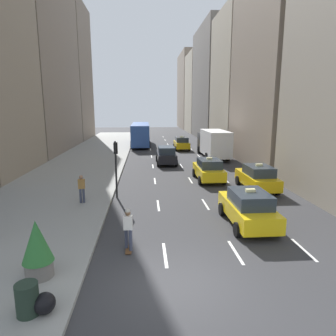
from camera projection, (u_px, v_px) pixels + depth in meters
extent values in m
plane|color=#333335|center=(175.00, 284.00, 9.68)|extent=(160.00, 160.00, 0.00)
cube|color=gray|center=(94.00, 155.00, 35.54)|extent=(8.00, 66.00, 0.15)
cube|color=white|center=(165.00, 255.00, 11.62)|extent=(0.12, 2.00, 0.01)
cube|color=white|center=(158.00, 205.00, 17.48)|extent=(0.12, 2.00, 0.01)
cube|color=white|center=(155.00, 181.00, 23.35)|extent=(0.12, 2.00, 0.01)
cube|color=white|center=(153.00, 166.00, 29.21)|extent=(0.12, 2.00, 0.01)
cube|color=white|center=(152.00, 156.00, 35.08)|extent=(0.12, 2.00, 0.01)
cube|color=white|center=(151.00, 149.00, 40.94)|extent=(0.12, 2.00, 0.01)
cube|color=white|center=(150.00, 144.00, 46.81)|extent=(0.12, 2.00, 0.01)
cube|color=white|center=(149.00, 140.00, 52.67)|extent=(0.12, 2.00, 0.01)
cube|color=white|center=(149.00, 137.00, 58.54)|extent=(0.12, 2.00, 0.01)
cube|color=white|center=(236.00, 252.00, 11.83)|extent=(0.12, 2.00, 0.01)
cube|color=white|center=(205.00, 204.00, 17.69)|extent=(0.12, 2.00, 0.01)
cube|color=white|center=(190.00, 180.00, 23.56)|extent=(0.12, 2.00, 0.01)
cube|color=white|center=(181.00, 166.00, 29.42)|extent=(0.12, 2.00, 0.01)
cube|color=white|center=(175.00, 156.00, 35.28)|extent=(0.12, 2.00, 0.01)
cube|color=white|center=(171.00, 149.00, 41.15)|extent=(0.12, 2.00, 0.01)
cube|color=white|center=(168.00, 144.00, 47.01)|extent=(0.12, 2.00, 0.01)
cube|color=white|center=(165.00, 140.00, 52.88)|extent=(0.12, 2.00, 0.01)
cube|color=white|center=(163.00, 137.00, 58.74)|extent=(0.12, 2.00, 0.01)
cube|color=white|center=(304.00, 250.00, 12.03)|extent=(0.12, 2.00, 0.01)
cube|color=white|center=(252.00, 203.00, 17.90)|extent=(0.12, 2.00, 0.01)
cube|color=white|center=(225.00, 180.00, 23.76)|extent=(0.12, 2.00, 0.01)
cube|color=white|center=(209.00, 165.00, 29.63)|extent=(0.12, 2.00, 0.01)
cube|color=white|center=(199.00, 156.00, 35.49)|extent=(0.12, 2.00, 0.01)
cube|color=white|center=(191.00, 149.00, 41.36)|extent=(0.12, 2.00, 0.01)
cube|color=white|center=(185.00, 144.00, 47.22)|extent=(0.12, 2.00, 0.01)
cube|color=white|center=(181.00, 140.00, 53.09)|extent=(0.12, 2.00, 0.01)
cube|color=white|center=(177.00, 137.00, 58.95)|extent=(0.12, 2.00, 0.01)
cube|color=gray|center=(35.00, 5.00, 36.21)|extent=(6.00, 17.84, 35.74)
cube|color=gray|center=(69.00, 73.00, 52.42)|extent=(6.00, 11.92, 23.07)
cube|color=gray|center=(280.00, 59.00, 28.41)|extent=(6.00, 12.34, 20.24)
cube|color=#A89E89|center=(240.00, 82.00, 40.25)|extent=(6.00, 10.64, 18.03)
cube|color=slate|center=(216.00, 84.00, 54.23)|extent=(6.00, 16.60, 19.74)
cube|color=#A89E89|center=(201.00, 94.00, 68.87)|extent=(6.00, 11.91, 17.66)
cube|color=gray|center=(191.00, 91.00, 83.36)|extent=(6.00, 16.47, 20.21)
cube|color=yellow|center=(257.00, 180.00, 20.80)|extent=(1.80, 4.40, 0.76)
cube|color=#28333D|center=(259.00, 170.00, 20.41)|extent=(1.58, 2.29, 0.64)
cube|color=#F2E599|center=(259.00, 165.00, 20.33)|extent=(0.44, 0.20, 0.14)
cylinder|color=black|center=(238.00, 180.00, 22.15)|extent=(0.22, 0.66, 0.66)
cylinder|color=black|center=(261.00, 180.00, 22.28)|extent=(0.22, 0.66, 0.66)
cylinder|color=black|center=(251.00, 190.00, 19.48)|extent=(0.22, 0.66, 0.66)
cylinder|color=black|center=(277.00, 190.00, 19.61)|extent=(0.22, 0.66, 0.66)
cube|color=yellow|center=(181.00, 144.00, 40.69)|extent=(1.80, 4.40, 0.76)
cube|color=#28333D|center=(182.00, 140.00, 40.30)|extent=(1.58, 2.29, 0.64)
cube|color=#F2E599|center=(182.00, 137.00, 40.22)|extent=(0.44, 0.20, 0.14)
cylinder|color=black|center=(174.00, 146.00, 42.03)|extent=(0.22, 0.66, 0.66)
cylinder|color=black|center=(187.00, 146.00, 42.17)|extent=(0.22, 0.66, 0.66)
cylinder|color=black|center=(176.00, 149.00, 39.37)|extent=(0.22, 0.66, 0.66)
cylinder|color=black|center=(189.00, 148.00, 39.50)|extent=(0.22, 0.66, 0.66)
cube|color=yellow|center=(208.00, 171.00, 23.44)|extent=(1.80, 4.40, 0.76)
cube|color=#28333D|center=(209.00, 163.00, 23.04)|extent=(1.58, 2.29, 0.64)
cube|color=#F2E599|center=(209.00, 158.00, 22.97)|extent=(0.44, 0.20, 0.14)
cylinder|color=black|center=(194.00, 173.00, 24.78)|extent=(0.22, 0.66, 0.66)
cylinder|color=black|center=(215.00, 172.00, 24.92)|extent=(0.22, 0.66, 0.66)
cylinder|color=black|center=(200.00, 181.00, 22.12)|extent=(0.22, 0.66, 0.66)
cylinder|color=black|center=(224.00, 180.00, 22.25)|extent=(0.22, 0.66, 0.66)
cube|color=yellow|center=(247.00, 211.00, 14.53)|extent=(1.80, 4.40, 0.76)
cube|color=#28333D|center=(250.00, 198.00, 14.13)|extent=(1.58, 2.29, 0.64)
cube|color=#F2E599|center=(250.00, 190.00, 14.06)|extent=(0.44, 0.20, 0.14)
cylinder|color=black|center=(222.00, 209.00, 15.87)|extent=(0.22, 0.66, 0.66)
cylinder|color=black|center=(255.00, 208.00, 16.00)|extent=(0.22, 0.66, 0.66)
cylinder|color=black|center=(237.00, 230.00, 13.20)|extent=(0.22, 0.66, 0.66)
cylinder|color=black|center=(277.00, 228.00, 13.34)|extent=(0.22, 0.66, 0.66)
cube|color=black|center=(166.00, 157.00, 30.39)|extent=(1.80, 4.65, 0.82)
cube|color=#28333D|center=(166.00, 150.00, 29.97)|extent=(1.58, 2.42, 0.64)
cylinder|color=black|center=(157.00, 158.00, 31.81)|extent=(0.22, 0.66, 0.66)
cylinder|color=black|center=(174.00, 158.00, 31.95)|extent=(0.22, 0.66, 0.66)
cylinder|color=black|center=(158.00, 163.00, 28.99)|extent=(0.22, 0.66, 0.66)
cylinder|color=black|center=(176.00, 163.00, 29.13)|extent=(0.22, 0.66, 0.66)
cube|color=#2D519E|center=(141.00, 133.00, 45.14)|extent=(2.50, 11.60, 2.90)
cube|color=#28333D|center=(141.00, 129.00, 50.69)|extent=(2.30, 0.12, 1.40)
cube|color=#28333D|center=(132.00, 131.00, 44.98)|extent=(0.08, 9.86, 1.10)
cube|color=yellow|center=(141.00, 123.00, 50.52)|extent=(1.50, 0.10, 0.36)
cylinder|color=black|center=(133.00, 140.00, 48.82)|extent=(0.30, 1.00, 1.00)
cylinder|color=black|center=(149.00, 140.00, 49.01)|extent=(0.30, 1.00, 1.00)
cylinder|color=black|center=(132.00, 145.00, 42.19)|extent=(0.30, 1.00, 1.00)
cylinder|color=black|center=(149.00, 145.00, 42.37)|extent=(0.30, 1.00, 1.00)
cube|color=#262628|center=(207.00, 141.00, 37.17)|extent=(2.10, 2.40, 2.10)
cube|color=#28333D|center=(206.00, 138.00, 38.24)|extent=(1.90, 0.10, 0.90)
cube|color=white|center=(215.00, 143.00, 33.01)|extent=(2.30, 6.00, 2.70)
cylinder|color=black|center=(199.00, 150.00, 37.30)|extent=(0.28, 0.90, 0.90)
cylinder|color=black|center=(215.00, 150.00, 37.46)|extent=(0.28, 0.90, 0.90)
cylinder|color=black|center=(207.00, 157.00, 32.01)|extent=(0.28, 0.90, 0.90)
cylinder|color=black|center=(228.00, 157.00, 32.19)|extent=(0.28, 0.90, 0.90)
cube|color=brown|center=(129.00, 249.00, 11.97)|extent=(0.24, 0.80, 0.03)
cylinder|color=black|center=(129.00, 247.00, 12.25)|extent=(0.18, 0.05, 0.05)
cylinder|color=black|center=(128.00, 253.00, 11.70)|extent=(0.18, 0.05, 0.05)
cylinder|color=#383D51|center=(126.00, 238.00, 11.99)|extent=(0.14, 0.14, 0.84)
cylinder|color=#383D51|center=(131.00, 240.00, 11.77)|extent=(0.14, 0.14, 0.84)
cube|color=silver|center=(128.00, 223.00, 11.75)|extent=(0.36, 0.22, 0.56)
sphere|color=brown|center=(128.00, 213.00, 11.67)|extent=(0.22, 0.22, 0.22)
sphere|color=#B2AD9E|center=(128.00, 211.00, 11.65)|extent=(0.20, 0.20, 0.20)
cylinder|color=#1E2D23|center=(27.00, 299.00, 7.97)|extent=(0.60, 0.60, 0.90)
cylinder|color=slate|center=(39.00, 269.00, 9.81)|extent=(0.90, 0.90, 0.55)
cylinder|color=#382819|center=(39.00, 262.00, 9.77)|extent=(0.83, 0.83, 0.06)
cone|color=#2D7033|center=(37.00, 241.00, 9.62)|extent=(1.00, 1.00, 1.40)
sphere|color=black|center=(45.00, 303.00, 8.05)|extent=(0.58, 0.58, 0.58)
cylinder|color=#383D51|center=(81.00, 196.00, 17.44)|extent=(0.14, 0.14, 0.86)
cylinder|color=#383D51|center=(84.00, 196.00, 17.45)|extent=(0.14, 0.14, 0.86)
cube|color=olive|center=(81.00, 184.00, 17.30)|extent=(0.36, 0.22, 0.56)
sphere|color=#9E7051|center=(81.00, 177.00, 17.23)|extent=(0.22, 0.22, 0.22)
cylinder|color=black|center=(116.00, 170.00, 18.68)|extent=(0.12, 0.12, 3.60)
cube|color=black|center=(116.00, 148.00, 18.59)|extent=(0.24, 0.20, 0.72)
sphere|color=red|center=(116.00, 144.00, 18.66)|extent=(0.14, 0.14, 0.14)
sphere|color=#4C3F14|center=(116.00, 148.00, 18.70)|extent=(0.14, 0.14, 0.14)
sphere|color=#198C2D|center=(116.00, 151.00, 18.75)|extent=(0.14, 0.14, 0.14)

